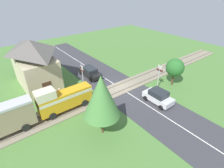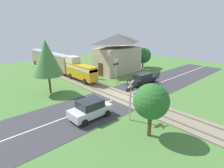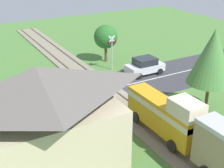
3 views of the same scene
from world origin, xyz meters
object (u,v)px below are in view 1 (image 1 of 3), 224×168
Objects in this scene: car_far_side at (90,72)px; crossing_signal_west_approach at (159,74)px; car_near_crossing at (158,97)px; station_building at (35,64)px; crossing_signal_east_approach at (83,74)px; pedestrian_by_station at (60,94)px.

crossing_signal_west_approach is (-8.73, -5.43, 1.43)m from car_far_side.
station_building is (13.04, 9.92, 2.32)m from car_near_crossing.
car_near_crossing is 16.55m from station_building.
crossing_signal_east_approach is at bearing 52.45° from crossing_signal_west_approach.
car_near_crossing is 10.02m from crossing_signal_east_approach.
car_far_side is 10.38m from crossing_signal_west_approach.
station_building reaches higher than crossing_signal_east_approach.
crossing_signal_east_approach is (-2.59, 2.55, 1.43)m from car_far_side.
car_near_crossing is 3.62m from crossing_signal_west_approach.
crossing_signal_west_approach and crossing_signal_east_approach have the same top height.
station_building is at bearing 37.26° from car_near_crossing.
station_building is 5.87m from pedestrian_by_station.
car_near_crossing is at bearing -146.80° from crossing_signal_east_approach.
crossing_signal_west_approach is 2.15× the size of pedestrian_by_station.
car_near_crossing reaches higher than car_far_side.
car_near_crossing is 0.80× the size of car_far_side.
car_far_side is 0.56× the size of station_building.
crossing_signal_east_approach reaches higher than car_near_crossing.
car_far_side is at bearing 14.81° from car_near_crossing.
crossing_signal_west_approach reaches higher than car_near_crossing.
station_building is at bearing 43.44° from crossing_signal_east_approach.
crossing_signal_west_approach reaches higher than car_far_side.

